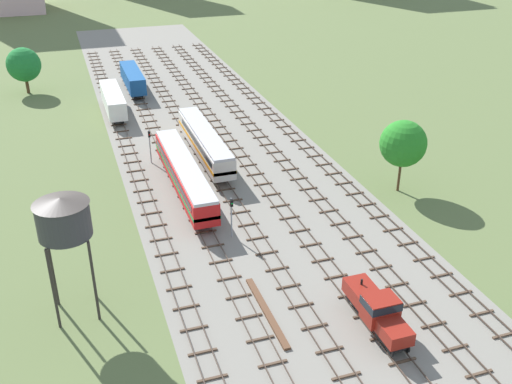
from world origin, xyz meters
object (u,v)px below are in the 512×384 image
(freight_boxcar_left_far, at_px, (133,78))
(signal_post_near, at_px, (150,142))
(diesel_railcar_centre_left_mid, at_px, (205,141))
(water_tower, at_px, (63,218))
(passenger_coach_left_near, at_px, (184,173))
(shunter_loco_centre_nearest, at_px, (377,309))
(signal_post_nearest, at_px, (231,212))
(freight_boxcar_far_left_midfar, at_px, (113,100))

(freight_boxcar_left_far, bearing_deg, signal_post_near, -94.19)
(diesel_railcar_centre_left_mid, xyz_separation_m, water_tower, (-18.65, -28.54, 6.75))
(passenger_coach_left_near, relative_size, signal_post_near, 4.71)
(passenger_coach_left_near, bearing_deg, freight_boxcar_left_far, 89.99)
(shunter_loco_centre_nearest, height_order, signal_post_near, signal_post_near)
(shunter_loco_centre_nearest, xyz_separation_m, signal_post_nearest, (-7.25, 17.90, 0.97))
(freight_boxcar_left_far, height_order, water_tower, water_tower)
(water_tower, distance_m, signal_post_near, 32.25)
(diesel_railcar_centre_left_mid, height_order, water_tower, water_tower)
(water_tower, height_order, signal_post_near, water_tower)
(passenger_coach_left_near, xyz_separation_m, freight_boxcar_left_far, (0.01, 43.14, -0.16))
(water_tower, bearing_deg, freight_boxcar_far_left_midfar, 79.99)
(signal_post_nearest, bearing_deg, signal_post_near, 102.49)
(freight_boxcar_left_far, height_order, signal_post_near, signal_post_near)
(passenger_coach_left_near, distance_m, water_tower, 24.78)
(water_tower, bearing_deg, passenger_coach_left_near, 54.59)
(diesel_railcar_centre_left_mid, xyz_separation_m, freight_boxcar_left_far, (-4.83, 34.04, -0.15))
(passenger_coach_left_near, height_order, freight_boxcar_far_left_midfar, passenger_coach_left_near)
(freight_boxcar_left_far, relative_size, signal_post_near, 3.00)
(shunter_loco_centre_nearest, xyz_separation_m, diesel_railcar_centre_left_mid, (-4.83, 38.77, 0.59))
(shunter_loco_centre_nearest, height_order, freight_boxcar_far_left_midfar, freight_boxcar_far_left_midfar)
(freight_boxcar_far_left_midfar, distance_m, signal_post_near, 21.59)
(signal_post_nearest, bearing_deg, diesel_railcar_centre_left_mid, 83.39)
(freight_boxcar_far_left_midfar, xyz_separation_m, freight_boxcar_left_far, (4.83, 11.63, 0.00))
(signal_post_near, bearing_deg, signal_post_nearest, -77.51)
(passenger_coach_left_near, bearing_deg, freight_boxcar_far_left_midfar, 98.71)
(freight_boxcar_left_far, xyz_separation_m, signal_post_nearest, (2.41, -54.91, 0.53))
(passenger_coach_left_near, distance_m, diesel_railcar_centre_left_mid, 10.31)
(signal_post_near, bearing_deg, passenger_coach_left_near, -76.49)
(passenger_coach_left_near, bearing_deg, water_tower, -125.41)
(shunter_loco_centre_nearest, xyz_separation_m, signal_post_near, (-12.08, 39.72, 0.99))
(freight_boxcar_left_far, distance_m, water_tower, 64.46)
(freight_boxcar_left_far, bearing_deg, diesel_railcar_centre_left_mid, -81.93)
(shunter_loco_centre_nearest, bearing_deg, signal_post_nearest, 112.05)
(shunter_loco_centre_nearest, height_order, signal_post_nearest, signal_post_nearest)
(passenger_coach_left_near, xyz_separation_m, diesel_railcar_centre_left_mid, (4.83, 9.11, -0.02))
(water_tower, bearing_deg, freight_boxcar_left_far, 77.54)
(shunter_loco_centre_nearest, bearing_deg, freight_boxcar_left_far, 97.56)
(signal_post_nearest, xyz_separation_m, signal_post_near, (-4.83, 21.82, 0.02))
(freight_boxcar_far_left_midfar, height_order, signal_post_near, signal_post_near)
(signal_post_nearest, relative_size, signal_post_near, 0.99)
(passenger_coach_left_near, bearing_deg, signal_post_nearest, -78.39)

